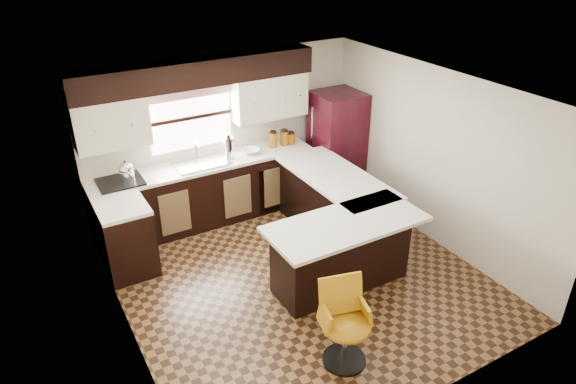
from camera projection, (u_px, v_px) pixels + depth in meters
floor at (299, 277)px, 6.52m from camera, size 4.40×4.40×0.00m
ceiling at (302, 94)px, 5.40m from camera, size 4.40×4.40×0.00m
wall_back at (224, 134)px, 7.65m from camera, size 4.40×0.00×4.40m
wall_front at (437, 302)px, 4.28m from camera, size 4.40×0.00×4.40m
wall_left at (118, 244)px, 5.03m from camera, size 0.00×4.40×4.40m
wall_right at (434, 157)px, 6.89m from camera, size 0.00×4.40×4.40m
base_cab_back at (207, 194)px, 7.57m from camera, size 3.30×0.60×0.90m
base_cab_left at (127, 240)px, 6.47m from camera, size 0.60×0.70×0.90m
counter_back at (205, 165)px, 7.35m from camera, size 3.30×0.60×0.04m
counter_left at (121, 207)px, 6.25m from camera, size 0.60×0.70×0.04m
soffit at (197, 72)px, 6.86m from camera, size 3.40×0.35×0.36m
upper_cab_left at (111, 124)px, 6.55m from camera, size 0.94×0.35×0.64m
upper_cab_right at (269, 96)px, 7.57m from camera, size 1.14×0.35×0.64m
window_pane at (191, 118)px, 7.25m from camera, size 1.20×0.02×0.90m
valance at (189, 92)px, 7.03m from camera, size 1.30×0.06×0.18m
sink at (202, 163)px, 7.29m from camera, size 0.75×0.45×0.03m
dishwasher at (276, 187)px, 7.80m from camera, size 0.58×0.03×0.78m
cooktop at (120, 182)px, 6.79m from camera, size 0.58×0.50×0.02m
peninsula_long at (332, 208)px, 7.19m from camera, size 0.60×1.95×0.90m
peninsula_return at (341, 253)px, 6.21m from camera, size 1.65×0.60×0.90m
counter_pen_long at (336, 177)px, 6.99m from camera, size 0.84×1.95×0.04m
counter_pen_return at (346, 224)px, 5.91m from camera, size 1.89×0.84×0.04m
refrigerator at (336, 145)px, 8.20m from camera, size 0.73×0.70×1.70m
bar_chair at (346, 326)px, 5.07m from camera, size 0.60×0.60×0.92m
kettle at (126, 170)px, 6.76m from camera, size 0.20×0.20×0.27m
percolator at (229, 148)px, 7.43m from camera, size 0.13×0.13×0.32m
mixing_bowl at (251, 151)px, 7.65m from camera, size 0.33×0.33×0.06m
canister_large at (273, 140)px, 7.79m from camera, size 0.12×0.12×0.24m
canister_med at (284, 138)px, 7.88m from camera, size 0.13×0.13×0.22m
canister_small at (291, 138)px, 7.95m from camera, size 0.13×0.13×0.17m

